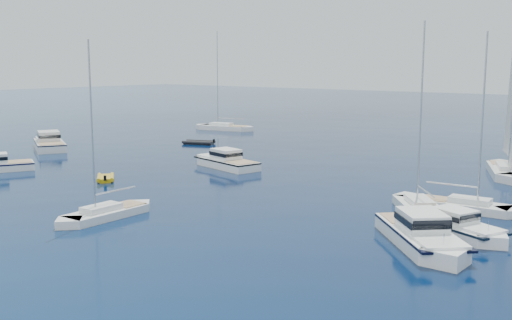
% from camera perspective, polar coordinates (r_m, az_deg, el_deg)
% --- Properties ---
extents(motor_cruiser_right, '(9.17, 9.23, 2.61)m').
position_cam_1_polar(motor_cruiser_right, '(37.20, 15.31, -7.81)').
color(motor_cruiser_right, white).
rests_on(motor_cruiser_right, ground).
extents(motor_cruiser_centre, '(9.79, 4.88, 2.46)m').
position_cam_1_polar(motor_cruiser_centre, '(62.66, -2.93, -0.68)').
color(motor_cruiser_centre, white).
rests_on(motor_cruiser_centre, ground).
extents(motor_cruiser_far_r, '(8.36, 5.20, 2.10)m').
position_cam_1_polar(motor_cruiser_far_r, '(40.18, 18.22, -6.69)').
color(motor_cruiser_far_r, white).
rests_on(motor_cruiser_far_r, ground).
extents(motor_cruiser_far_l, '(11.10, 7.93, 2.83)m').
position_cam_1_polar(motor_cruiser_far_l, '(80.57, -18.81, 1.02)').
color(motor_cruiser_far_l, silver).
rests_on(motor_cruiser_far_l, ground).
extents(sailboat_fore, '(2.53, 8.65, 12.60)m').
position_cam_1_polar(sailboat_fore, '(43.57, -13.90, -5.27)').
color(sailboat_fore, white).
rests_on(sailboat_fore, ground).
extents(sailboat_mid_r, '(8.02, 8.93, 14.04)m').
position_cam_1_polar(sailboat_mid_r, '(45.09, 15.16, -4.84)').
color(sailboat_mid_r, white).
rests_on(sailboat_mid_r, ground).
extents(sailboat_centre, '(9.18, 3.07, 13.26)m').
position_cam_1_polar(sailboat_centre, '(46.94, 18.94, -4.48)').
color(sailboat_centre, silver).
rests_on(sailboat_centre, ground).
extents(sailboat_sails_r, '(7.27, 11.57, 16.67)m').
position_cam_1_polar(sailboat_sails_r, '(62.89, 22.41, -1.32)').
color(sailboat_sails_r, silver).
rests_on(sailboat_sails_r, ground).
extents(sailboat_far_l, '(11.38, 5.36, 16.20)m').
position_cam_1_polar(sailboat_far_l, '(97.84, -3.02, 2.84)').
color(sailboat_far_l, white).
rests_on(sailboat_far_l, ground).
extents(tender_yellow, '(3.63, 3.40, 0.95)m').
position_cam_1_polar(tender_yellow, '(57.27, -13.92, -1.86)').
color(tender_yellow, gold).
rests_on(tender_yellow, ground).
extents(tender_grey_far, '(4.85, 3.77, 0.95)m').
position_cam_1_polar(tender_grey_far, '(80.91, -5.39, 1.50)').
color(tender_grey_far, black).
rests_on(tender_grey_far, ground).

